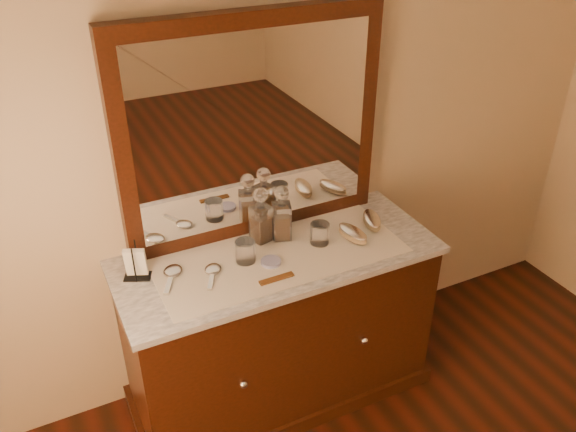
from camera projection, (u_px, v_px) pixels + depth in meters
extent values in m
plane|color=tan|center=(248.00, 114.00, 2.55)|extent=(4.50, 4.50, 0.00)
cube|color=black|center=(279.00, 329.00, 2.84)|extent=(1.40, 0.55, 0.82)
cube|color=black|center=(279.00, 383.00, 3.03)|extent=(1.46, 0.59, 0.08)
sphere|color=silver|center=(243.00, 384.00, 2.49)|extent=(0.04, 0.04, 0.04)
sphere|color=silver|center=(364.00, 341.00, 2.71)|extent=(0.04, 0.04, 0.04)
cube|color=white|center=(278.00, 257.00, 2.62)|extent=(1.44, 0.59, 0.03)
cube|color=black|center=(253.00, 129.00, 2.54)|extent=(1.20, 0.08, 1.00)
cube|color=white|center=(256.00, 132.00, 2.52)|extent=(1.06, 0.01, 0.86)
cube|color=beige|center=(280.00, 256.00, 2.60)|extent=(1.10, 0.45, 0.00)
cylinder|color=silver|center=(271.00, 262.00, 2.54)|extent=(0.10, 0.10, 0.02)
cube|color=brown|center=(277.00, 279.00, 2.44)|extent=(0.15, 0.03, 0.01)
cube|color=black|center=(138.00, 276.00, 2.47)|extent=(0.13, 0.10, 0.01)
cylinder|color=black|center=(134.00, 266.00, 2.40)|extent=(0.01, 0.01, 0.16)
cylinder|color=black|center=(137.00, 256.00, 2.45)|extent=(0.01, 0.01, 0.16)
cube|color=white|center=(136.00, 262.00, 2.43)|extent=(0.10, 0.07, 0.13)
cube|color=brown|center=(261.00, 228.00, 2.67)|extent=(0.08, 0.08, 0.12)
cube|color=white|center=(261.00, 224.00, 2.66)|extent=(0.10, 0.10, 0.17)
cylinder|color=white|center=(261.00, 204.00, 2.61)|extent=(0.04, 0.04, 0.03)
sphere|color=white|center=(260.00, 195.00, 2.58)|extent=(0.08, 0.08, 0.07)
cube|color=brown|center=(282.00, 226.00, 2.69)|extent=(0.08, 0.08, 0.12)
cube|color=white|center=(282.00, 221.00, 2.67)|extent=(0.10, 0.10, 0.17)
cylinder|color=white|center=(282.00, 202.00, 2.62)|extent=(0.04, 0.04, 0.03)
sphere|color=white|center=(282.00, 193.00, 2.60)|extent=(0.09, 0.09, 0.07)
ellipsoid|color=#8E7757|center=(353.00, 236.00, 2.71)|extent=(0.10, 0.19, 0.03)
ellipsoid|color=silver|center=(353.00, 232.00, 2.70)|extent=(0.10, 0.19, 0.03)
ellipsoid|color=#8E7757|center=(372.00, 222.00, 2.81)|extent=(0.13, 0.19, 0.03)
ellipsoid|color=silver|center=(372.00, 218.00, 2.80)|extent=(0.13, 0.19, 0.03)
ellipsoid|color=silver|center=(173.00, 271.00, 2.48)|extent=(0.11, 0.12, 0.02)
cube|color=silver|center=(169.00, 284.00, 2.41)|extent=(0.08, 0.12, 0.01)
ellipsoid|color=silver|center=(213.00, 269.00, 2.49)|extent=(0.10, 0.11, 0.02)
cube|color=silver|center=(211.00, 281.00, 2.43)|extent=(0.07, 0.11, 0.01)
cylinder|color=white|center=(320.00, 233.00, 2.66)|extent=(0.09, 0.09, 0.10)
cylinder|color=white|center=(245.00, 251.00, 2.53)|extent=(0.09, 0.09, 0.10)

